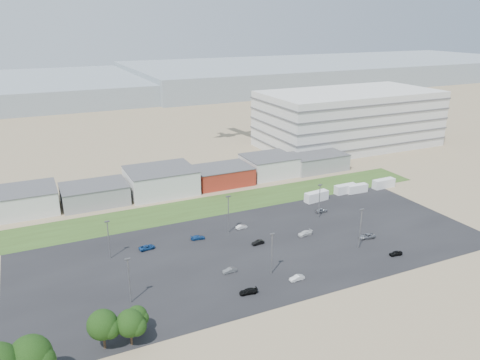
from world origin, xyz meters
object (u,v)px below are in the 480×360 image
box_trailer_a (316,196)px  parked_car_11 (242,227)px  parked_car_8 (321,210)px  parked_car_4 (230,270)px  parked_car_6 (198,237)px  parked_car_7 (258,242)px  parked_car_2 (396,253)px  parked_car_10 (115,328)px  parked_car_13 (297,278)px  parked_car_12 (305,233)px  parked_car_9 (147,247)px  parked_car_3 (248,291)px  parked_car_0 (367,236)px

box_trailer_a → parked_car_11: box_trailer_a is taller
parked_car_8 → box_trailer_a: bearing=-25.6°
parked_car_4 → parked_car_6: (-0.65, 19.39, -0.00)m
parked_car_4 → parked_car_8: (39.75, 20.73, 0.10)m
parked_car_7 → parked_car_11: bearing=174.1°
parked_car_2 → parked_car_4: 41.93m
parked_car_10 → parked_car_13: (40.51, 0.79, 0.00)m
parked_car_6 → parked_car_10: (-27.60, -29.75, 0.03)m
parked_car_7 → parked_car_12: size_ratio=0.80×
parked_car_11 → parked_car_6: bearing=89.4°
parked_car_4 → parked_car_12: (26.55, 9.32, 0.05)m
box_trailer_a → parked_car_11: size_ratio=2.52×
parked_car_2 → parked_car_13: parked_car_13 is taller
parked_car_10 → parked_car_12: bearing=-63.1°
parked_car_2 → parked_car_7: parked_car_2 is taller
parked_car_6 → parked_car_8: (40.40, 1.34, 0.11)m
parked_car_12 → parked_car_8: bearing=125.4°
parked_car_9 → parked_car_3: bearing=-160.8°
parked_car_3 → parked_car_7: parked_car_3 is taller
parked_car_3 → parked_car_10: size_ratio=0.99×
parked_car_0 → parked_car_8: parked_car_8 is taller
parked_car_6 → parked_car_7: parked_car_7 is taller
parked_car_8 → parked_car_10: 74.77m
parked_car_8 → parked_car_3: bearing=126.9°
parked_car_9 → parked_car_10: (-13.86, -29.86, 0.00)m
parked_car_0 → parked_car_9: 58.06m
parked_car_12 → parked_car_0: bearing=53.0°
parked_car_7 → parked_car_13: size_ratio=0.95×
parked_car_4 → parked_car_10: bearing=-72.2°
box_trailer_a → parked_car_10: size_ratio=2.06×
box_trailer_a → parked_car_7: bearing=-155.0°
parked_car_2 → parked_car_10: parked_car_10 is taller
parked_car_8 → parked_car_13: parked_car_8 is taller
parked_car_2 → parked_car_7: size_ratio=1.01×
parked_car_0 → parked_car_7: 29.53m
parked_car_4 → parked_car_9: size_ratio=0.81×
box_trailer_a → parked_car_8: bearing=-121.9°
parked_car_4 → parked_car_2: bearing=73.9°
parked_car_6 → parked_car_11: bearing=-77.6°
parked_car_8 → parked_car_10: size_ratio=0.97×
parked_car_0 → parked_car_3: parked_car_0 is taller
parked_car_4 → parked_car_11: (12.79, 20.52, -0.02)m
parked_car_0 → parked_car_4: size_ratio=1.35×
box_trailer_a → parked_car_7: size_ratio=2.45×
parked_car_0 → parked_car_12: 16.44m
parked_car_0 → parked_car_10: parked_car_0 is taller
parked_car_4 → parked_car_6: 19.40m
parked_car_6 → parked_car_9: 13.74m
box_trailer_a → parked_car_6: bearing=-174.2°
parked_car_3 → parked_car_4: (0.00, 9.79, -0.02)m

